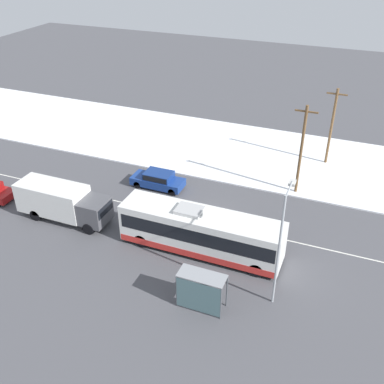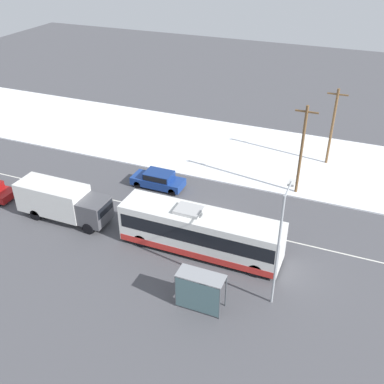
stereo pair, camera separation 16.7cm
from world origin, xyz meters
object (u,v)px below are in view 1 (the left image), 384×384
(city_bus, at_px, (201,232))
(box_truck, at_px, (62,201))
(utility_pole_roadside, at_px, (301,149))
(streetlamp, at_px, (282,235))
(bus_shelter, at_px, (200,288))
(utility_pole_snowlot, at_px, (332,126))
(pedestrian_at_stop, at_px, (205,284))
(sedan_car, at_px, (158,179))

(city_bus, distance_m, box_truck, 11.21)
(utility_pole_roadside, bearing_deg, streetlamp, -84.94)
(bus_shelter, relative_size, streetlamp, 0.37)
(utility_pole_snowlot, bearing_deg, bus_shelter, -101.18)
(box_truck, xyz_separation_m, utility_pole_snowlot, (17.49, 16.99, 2.27))
(pedestrian_at_stop, distance_m, utility_pole_snowlot, 21.48)
(sedan_car, bearing_deg, streetlamp, 142.90)
(bus_shelter, relative_size, utility_pole_roadside, 0.36)
(box_truck, distance_m, utility_pole_snowlot, 24.49)
(city_bus, xyz_separation_m, sedan_car, (-6.50, 6.74, -0.81))
(city_bus, bearing_deg, utility_pole_roadside, 65.66)
(utility_pole_snowlot, bearing_deg, city_bus, -110.57)
(sedan_car, xyz_separation_m, utility_pole_roadside, (11.17, 3.58, 3.27))
(sedan_car, bearing_deg, city_bus, 133.98)
(city_bus, height_order, bus_shelter, city_bus)
(pedestrian_at_stop, bearing_deg, city_bus, 114.07)
(city_bus, distance_m, utility_pole_roadside, 11.59)
(box_truck, height_order, streetlamp, streetlamp)
(pedestrian_at_stop, height_order, utility_pole_snowlot, utility_pole_snowlot)
(pedestrian_at_stop, bearing_deg, bus_shelter, -83.40)
(sedan_car, bearing_deg, utility_pole_snowlot, -141.98)
(pedestrian_at_stop, height_order, utility_pole_roadside, utility_pole_roadside)
(sedan_car, relative_size, utility_pole_roadside, 0.59)
(box_truck, xyz_separation_m, bus_shelter, (13.16, -4.93, 0.10))
(streetlamp, xyz_separation_m, utility_pole_snowlot, (0.47, 19.31, -0.88))
(pedestrian_at_stop, relative_size, streetlamp, 0.21)
(bus_shelter, bearing_deg, sedan_car, 125.34)
(city_bus, bearing_deg, box_truck, -178.69)
(sedan_car, distance_m, utility_pole_roadside, 12.18)
(streetlamp, bearing_deg, sedan_car, 142.90)
(city_bus, relative_size, utility_pole_snowlot, 1.55)
(city_bus, bearing_deg, bus_shelter, -69.38)
(sedan_car, bearing_deg, bus_shelter, 125.34)
(pedestrian_at_stop, relative_size, bus_shelter, 0.56)
(box_truck, bearing_deg, utility_pole_snowlot, 44.17)
(bus_shelter, bearing_deg, utility_pole_roadside, 80.05)
(utility_pole_snowlot, bearing_deg, pedestrian_at_stop, -102.09)
(box_truck, height_order, bus_shelter, box_truck)
(city_bus, distance_m, bus_shelter, 5.54)
(pedestrian_at_stop, bearing_deg, utility_pole_snowlot, 77.91)
(pedestrian_at_stop, distance_m, streetlamp, 5.68)
(utility_pole_roadside, bearing_deg, box_truck, -146.34)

